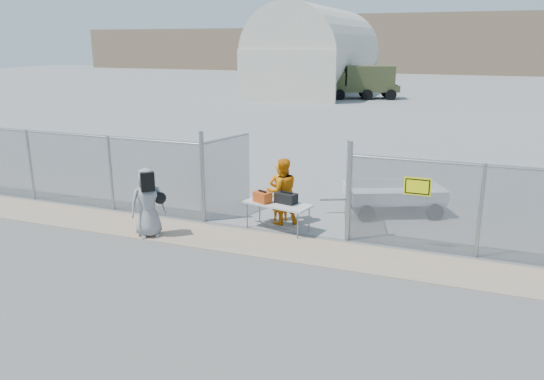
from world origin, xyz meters
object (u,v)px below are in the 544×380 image
at_px(security_worker_left, 280,192).
at_px(security_worker_right, 282,191).
at_px(folding_table, 278,216).
at_px(visitor, 148,203).
at_px(utility_trailer, 393,198).

xyz_separation_m(security_worker_left, security_worker_right, (0.15, -0.25, 0.09)).
height_order(folding_table, security_worker_left, security_worker_left).
relative_size(security_worker_left, security_worker_right, 0.90).
xyz_separation_m(folding_table, visitor, (-2.88, -1.59, 0.52)).
distance_m(security_worker_right, utility_trailer, 3.39).
relative_size(security_worker_right, utility_trailer, 0.52).
distance_m(folding_table, security_worker_left, 0.91).
bearing_deg(security_worker_right, folding_table, 63.88).
xyz_separation_m(security_worker_left, visitor, (-2.66, -2.36, 0.08)).
bearing_deg(folding_table, security_worker_left, 118.14).
bearing_deg(folding_table, utility_trailer, 56.90).
xyz_separation_m(folding_table, security_worker_right, (-0.07, 0.52, 0.53)).
distance_m(security_worker_left, security_worker_right, 0.31).
bearing_deg(security_worker_right, security_worker_left, -91.88).
height_order(security_worker_left, visitor, visitor).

